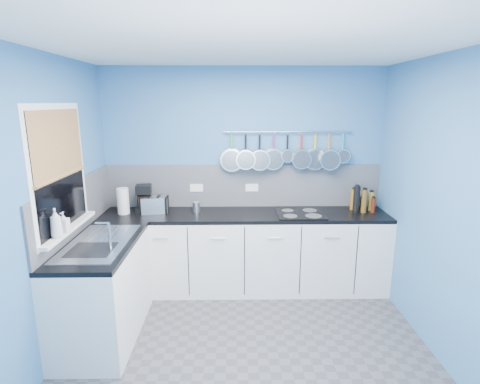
{
  "coord_description": "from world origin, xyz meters",
  "views": [
    {
      "loc": [
        -0.1,
        -2.86,
        2.11
      ],
      "look_at": [
        -0.05,
        0.75,
        1.25
      ],
      "focal_mm": 28.35,
      "sensor_mm": 36.0,
      "label": 1
    }
  ],
  "objects_px": {
    "paper_towel": "(123,201)",
    "hob": "(300,214)",
    "soap_bottle_b": "(63,222)",
    "coffee_maker": "(144,199)",
    "canister": "(196,207)",
    "soap_bottle_a": "(56,223)",
    "toaster": "(154,205)"
  },
  "relations": [
    {
      "from": "paper_towel",
      "to": "hob",
      "type": "xyz_separation_m",
      "value": [
        1.96,
        -0.05,
        -0.14
      ]
    },
    {
      "from": "soap_bottle_a",
      "to": "canister",
      "type": "xyz_separation_m",
      "value": [
        1.0,
        1.21,
        -0.21
      ]
    },
    {
      "from": "paper_towel",
      "to": "canister",
      "type": "height_order",
      "value": "paper_towel"
    },
    {
      "from": "soap_bottle_b",
      "to": "paper_towel",
      "type": "distance_m",
      "value": 1.06
    },
    {
      "from": "soap_bottle_b",
      "to": "hob",
      "type": "bearing_deg",
      "value": 24.51
    },
    {
      "from": "coffee_maker",
      "to": "toaster",
      "type": "bearing_deg",
      "value": -12.3
    },
    {
      "from": "canister",
      "to": "hob",
      "type": "distance_m",
      "value": 1.16
    },
    {
      "from": "toaster",
      "to": "paper_towel",
      "type": "bearing_deg",
      "value": 176.19
    },
    {
      "from": "soap_bottle_b",
      "to": "coffee_maker",
      "type": "bearing_deg",
      "value": 69.22
    },
    {
      "from": "soap_bottle_b",
      "to": "canister",
      "type": "distance_m",
      "value": 1.48
    },
    {
      "from": "soap_bottle_a",
      "to": "toaster",
      "type": "relative_size",
      "value": 0.85
    },
    {
      "from": "toaster",
      "to": "coffee_maker",
      "type": "bearing_deg",
      "value": 164.15
    },
    {
      "from": "coffee_maker",
      "to": "toaster",
      "type": "xyz_separation_m",
      "value": [
        0.12,
        -0.01,
        -0.06
      ]
    },
    {
      "from": "soap_bottle_a",
      "to": "hob",
      "type": "xyz_separation_m",
      "value": [
        2.15,
        1.11,
        -0.26
      ]
    },
    {
      "from": "soap_bottle_a",
      "to": "hob",
      "type": "bearing_deg",
      "value": 27.28
    },
    {
      "from": "soap_bottle_b",
      "to": "hob",
      "type": "relative_size",
      "value": 0.33
    },
    {
      "from": "soap_bottle_a",
      "to": "paper_towel",
      "type": "distance_m",
      "value": 1.18
    },
    {
      "from": "paper_towel",
      "to": "hob",
      "type": "bearing_deg",
      "value": -1.49
    },
    {
      "from": "soap_bottle_b",
      "to": "toaster",
      "type": "relative_size",
      "value": 0.61
    },
    {
      "from": "paper_towel",
      "to": "soap_bottle_a",
      "type": "bearing_deg",
      "value": -99.51
    },
    {
      "from": "coffee_maker",
      "to": "canister",
      "type": "bearing_deg",
      "value": -6.67
    },
    {
      "from": "paper_towel",
      "to": "soap_bottle_b",
      "type": "bearing_deg",
      "value": -100.66
    },
    {
      "from": "coffee_maker",
      "to": "soap_bottle_b",
      "type": "bearing_deg",
      "value": -117.52
    },
    {
      "from": "soap_bottle_a",
      "to": "toaster",
      "type": "height_order",
      "value": "soap_bottle_a"
    },
    {
      "from": "soap_bottle_a",
      "to": "paper_towel",
      "type": "bearing_deg",
      "value": 80.49
    },
    {
      "from": "toaster",
      "to": "canister",
      "type": "height_order",
      "value": "toaster"
    },
    {
      "from": "soap_bottle_b",
      "to": "toaster",
      "type": "distance_m",
      "value": 1.2
    },
    {
      "from": "soap_bottle_b",
      "to": "canister",
      "type": "xyz_separation_m",
      "value": [
        1.0,
        1.08,
        -0.18
      ]
    },
    {
      "from": "coffee_maker",
      "to": "hob",
      "type": "height_order",
      "value": "coffee_maker"
    },
    {
      "from": "soap_bottle_a",
      "to": "hob",
      "type": "relative_size",
      "value": 0.46
    },
    {
      "from": "soap_bottle_a",
      "to": "soap_bottle_b",
      "type": "height_order",
      "value": "soap_bottle_a"
    },
    {
      "from": "paper_towel",
      "to": "toaster",
      "type": "height_order",
      "value": "paper_towel"
    }
  ]
}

